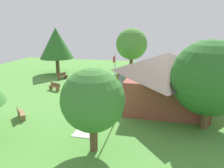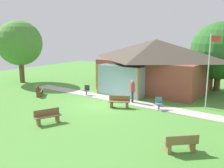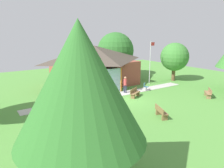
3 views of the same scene
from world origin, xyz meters
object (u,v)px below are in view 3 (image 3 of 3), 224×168
(pavilion, at_px, (95,65))
(tree_behind_pavilion_right, at_px, (116,51))
(bench_lawn_far_right, at_px, (208,93))
(bench_rear_near_path, at_px, (135,93))
(bench_front_left, at_px, (117,138))
(visitor_on_path, at_px, (125,83))
(bench_mid_left, at_px, (66,112))
(patio_chair_west, at_px, (90,97))
(tree_east_hedge, at_px, (175,57))
(flagpole, at_px, (150,61))
(tree_lawn_corner, at_px, (80,83))
(bench_front_center, at_px, (161,112))
(patio_chair_lawn_spare, at_px, (146,87))

(pavilion, relative_size, tree_behind_pavilion_right, 1.60)
(bench_lawn_far_right, relative_size, tree_behind_pavilion_right, 0.23)
(pavilion, xyz_separation_m, bench_rear_near_path, (0.59, -6.73, -2.01))
(bench_front_left, bearing_deg, bench_lawn_far_right, 33.10)
(visitor_on_path, bearing_deg, bench_mid_left, -110.90)
(patio_chair_west, height_order, tree_east_hedge, tree_east_hedge)
(flagpole, relative_size, visitor_on_path, 2.97)
(bench_lawn_far_right, distance_m, bench_rear_near_path, 7.12)
(visitor_on_path, xyz_separation_m, tree_lawn_corner, (-9.92, -10.22, 3.37))
(bench_rear_near_path, bearing_deg, patio_chair_west, -43.62)
(bench_front_left, height_order, visitor_on_path, visitor_on_path)
(bench_front_center, relative_size, bench_rear_near_path, 1.01)
(bench_mid_left, relative_size, bench_rear_near_path, 0.90)
(bench_front_left, distance_m, bench_rear_near_path, 9.23)
(bench_mid_left, distance_m, patio_chair_lawn_spare, 10.16)
(flagpole, xyz_separation_m, tree_east_hedge, (3.85, -0.40, 0.23))
(bench_front_center, xyz_separation_m, tree_east_hedge, (10.63, 7.87, 2.69))
(patio_chair_lawn_spare, bearing_deg, bench_rear_near_path, -8.83)
(pavilion, distance_m, visitor_on_path, 5.31)
(patio_chair_lawn_spare, relative_size, tree_lawn_corner, 0.13)
(bench_lawn_far_right, xyz_separation_m, bench_rear_near_path, (-5.86, 4.04, 0.00))
(bench_front_center, relative_size, visitor_on_path, 0.89)
(patio_chair_lawn_spare, bearing_deg, tree_behind_pavilion_right, -136.56)
(tree_lawn_corner, bearing_deg, bench_front_left, 34.39)
(bench_lawn_far_right, height_order, tree_behind_pavilion_right, tree_behind_pavilion_right)
(visitor_on_path, bearing_deg, patio_chair_lawn_spare, 37.98)
(pavilion, distance_m, bench_mid_left, 10.51)
(tree_lawn_corner, bearing_deg, visitor_on_path, 45.85)
(flagpole, xyz_separation_m, visitor_on_path, (-4.99, -1.61, -1.84))
(flagpole, bearing_deg, tree_behind_pavilion_right, 96.05)
(bench_mid_left, distance_m, tree_behind_pavilion_right, 16.20)
(tree_behind_pavilion_right, bearing_deg, patio_chair_lawn_spare, -102.92)
(bench_mid_left, relative_size, visitor_on_path, 0.80)
(visitor_on_path, bearing_deg, bench_front_center, -55.05)
(tree_east_hedge, bearing_deg, bench_rear_near_path, -162.21)
(bench_rear_near_path, xyz_separation_m, patio_chair_west, (-4.21, 1.37, 0.01))
(bench_mid_left, bearing_deg, tree_east_hedge, 59.86)
(patio_chair_lawn_spare, relative_size, tree_behind_pavilion_right, 0.14)
(flagpole, bearing_deg, tree_lawn_corner, -141.57)
(visitor_on_path, bearing_deg, tree_lawn_corner, -84.17)
(patio_chair_west, bearing_deg, bench_mid_left, 15.16)
(bench_front_left, distance_m, bench_lawn_far_right, 12.74)
(flagpole, bearing_deg, pavilion, 148.56)
(bench_lawn_far_right, height_order, patio_chair_lawn_spare, patio_chair_lawn_spare)
(tree_east_hedge, bearing_deg, bench_front_left, -149.29)
(bench_front_left, height_order, tree_east_hedge, tree_east_hedge)
(patio_chair_lawn_spare, distance_m, patio_chair_west, 6.69)
(visitor_on_path, bearing_deg, tree_behind_pavilion_right, 111.35)
(bench_front_center, height_order, bench_rear_near_path, same)
(pavilion, height_order, bench_front_left, pavilion)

